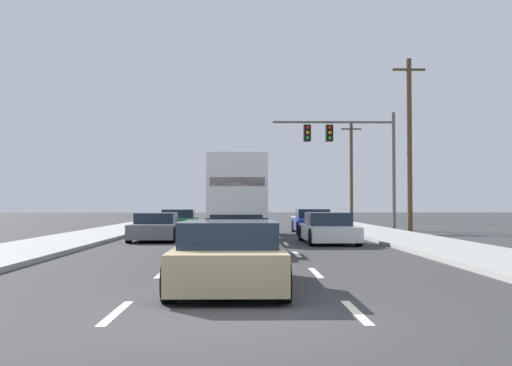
{
  "coord_description": "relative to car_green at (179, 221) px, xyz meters",
  "views": [
    {
      "loc": [
        0.11,
        -8.38,
        1.55
      ],
      "look_at": [
        0.58,
        16.44,
        2.35
      ],
      "focal_mm": 43.78,
      "sensor_mm": 36.0,
      "label": 1
    }
  ],
  "objects": [
    {
      "name": "sidewalk_right",
      "position": [
        10.28,
        -5.47,
        -0.5
      ],
      "size": [
        3.2,
        80.0,
        0.14
      ],
      "primitive_type": "cube",
      "color": "#9E9E99",
      "rests_on": "ground_plane"
    },
    {
      "name": "utility_pole_far",
      "position": [
        12.95,
        20.69,
        3.91
      ],
      "size": [
        1.8,
        0.28,
        8.68
      ],
      "color": "brown",
      "rests_on": "ground_plane"
    },
    {
      "name": "car_gray",
      "position": [
        -0.13,
        -7.74,
        -0.04
      ],
      "size": [
        1.99,
        4.73,
        1.14
      ],
      "color": "slate",
      "rests_on": "ground_plane"
    },
    {
      "name": "box_truck",
      "position": [
        3.19,
        -5.11,
        1.49
      ],
      "size": [
        2.75,
        8.35,
        3.59
      ],
      "color": "white",
      "rests_on": "ground_plane"
    },
    {
      "name": "ground_plane",
      "position": [
        3.43,
        -0.47,
        -0.57
      ],
      "size": [
        140.0,
        140.0,
        0.0
      ],
      "primitive_type": "plane",
      "color": "#333335"
    },
    {
      "name": "car_blue",
      "position": [
        7.06,
        -1.67,
        -0.01
      ],
      "size": [
        1.92,
        4.39,
        1.24
      ],
      "color": "#1E389E",
      "rests_on": "ground_plane"
    },
    {
      "name": "car_white",
      "position": [
        6.78,
        -9.8,
        -0.04
      ],
      "size": [
        2.02,
        4.37,
        1.19
      ],
      "color": "white",
      "rests_on": "ground_plane"
    },
    {
      "name": "car_black",
      "position": [
        3.3,
        -14.45,
        -0.01
      ],
      "size": [
        1.88,
        4.54,
        1.21
      ],
      "color": "black",
      "rests_on": "ground_plane"
    },
    {
      "name": "lane_markings",
      "position": [
        3.43,
        -2.45,
        -0.57
      ],
      "size": [
        3.54,
        57.0,
        0.01
      ],
      "color": "silver",
      "rests_on": "ground_plane"
    },
    {
      "name": "traffic_signal_mast",
      "position": [
        9.37,
        2.37,
        4.49
      ],
      "size": [
        7.18,
        0.69,
        6.88
      ],
      "color": "#595B56",
      "rests_on": "ground_plane"
    },
    {
      "name": "sidewalk_left",
      "position": [
        -3.42,
        -5.47,
        -0.5
      ],
      "size": [
        3.2,
        80.0,
        0.14
      ],
      "primitive_type": "cube",
      "color": "#9E9E99",
      "rests_on": "ground_plane"
    },
    {
      "name": "utility_pole_mid",
      "position": [
        12.62,
        0.17,
        4.33
      ],
      "size": [
        1.8,
        0.28,
        9.52
      ],
      "color": "brown",
      "rests_on": "ground_plane"
    },
    {
      "name": "car_green",
      "position": [
        0.0,
        0.0,
        0.0
      ],
      "size": [
        2.1,
        4.55,
        1.21
      ],
      "color": "#196B38",
      "rests_on": "ground_plane"
    },
    {
      "name": "car_tan",
      "position": [
        3.27,
        -22.38,
        0.0
      ],
      "size": [
        2.02,
        4.68,
        1.23
      ],
      "color": "tan",
      "rests_on": "ground_plane"
    }
  ]
}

